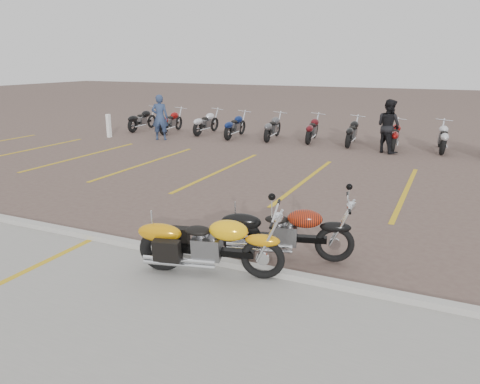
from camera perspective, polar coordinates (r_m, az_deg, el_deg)
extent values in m
plane|color=brown|center=(9.68, 0.87, -3.98)|extent=(100.00, 100.00, 0.00)
cube|color=#9E9B93|center=(6.25, -16.97, -16.60)|extent=(60.00, 5.00, 0.01)
cube|color=#ADAAA3|center=(8.00, -5.04, -7.98)|extent=(60.00, 0.18, 0.12)
torus|color=black|center=(7.25, 2.82, -8.18)|extent=(0.69, 0.27, 0.68)
torus|color=black|center=(7.64, -9.44, -7.07)|extent=(0.75, 0.34, 0.73)
cube|color=black|center=(7.38, -3.49, -7.20)|extent=(1.36, 0.44, 0.11)
cube|color=slate|center=(7.37, -3.90, -6.72)|extent=(0.50, 0.41, 0.36)
ellipsoid|color=#FEB70D|center=(7.17, -1.26, -4.62)|extent=(0.67, 0.47, 0.32)
ellipsoid|color=black|center=(7.30, -4.97, -4.64)|extent=(0.46, 0.36, 0.13)
torus|color=black|center=(7.96, 11.42, -6.33)|extent=(0.66, 0.28, 0.66)
torus|color=black|center=(8.06, 0.21, -5.72)|extent=(0.72, 0.34, 0.70)
cube|color=black|center=(7.95, 5.79, -5.65)|extent=(1.30, 0.45, 0.10)
cube|color=slate|center=(7.93, 5.44, -5.22)|extent=(0.49, 0.40, 0.34)
ellipsoid|color=black|center=(7.81, 7.93, -3.28)|extent=(0.65, 0.46, 0.30)
ellipsoid|color=black|center=(7.85, 4.53, -3.38)|extent=(0.45, 0.35, 0.12)
imported|color=navy|center=(20.05, -9.74, 8.96)|extent=(0.81, 0.68, 1.89)
imported|color=black|center=(17.79, 17.65, 7.65)|extent=(1.19, 1.14, 1.93)
cube|color=white|center=(21.26, -15.71, 7.78)|extent=(0.15, 0.15, 1.00)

